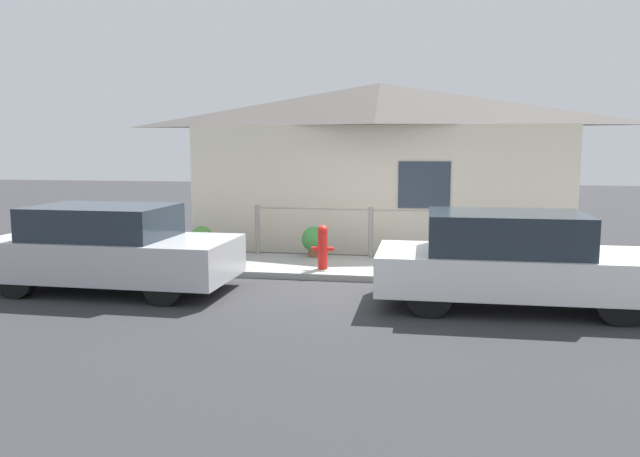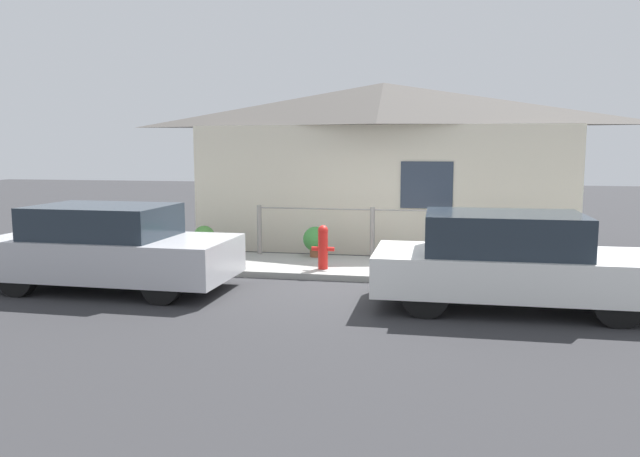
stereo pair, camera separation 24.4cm
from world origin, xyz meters
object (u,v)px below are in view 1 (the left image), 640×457
(potted_plant_near_hydrant, at_px, (314,240))
(potted_plant_by_fence, at_px, (202,238))
(fire_hydrant, at_px, (323,246))
(car_right, at_px, (512,260))
(car_left, at_px, (110,248))

(potted_plant_near_hydrant, distance_m, potted_plant_by_fence, 2.41)
(fire_hydrant, height_order, potted_plant_by_fence, fire_hydrant)
(car_right, xyz_separation_m, potted_plant_by_fence, (-5.96, 3.01, -0.26))
(car_left, relative_size, potted_plant_near_hydrant, 6.44)
(car_left, relative_size, potted_plant_by_fence, 6.80)
(car_right, bearing_deg, car_left, 179.60)
(car_left, height_order, fire_hydrant, car_left)
(fire_hydrant, bearing_deg, car_right, -30.06)
(potted_plant_by_fence, bearing_deg, car_left, -98.54)
(car_left, relative_size, car_right, 0.99)
(car_left, height_order, potted_plant_near_hydrant, car_left)
(fire_hydrant, relative_size, potted_plant_near_hydrant, 1.30)
(car_left, height_order, car_right, car_right)
(car_right, relative_size, potted_plant_near_hydrant, 6.49)
(car_right, bearing_deg, fire_hydrant, 149.56)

